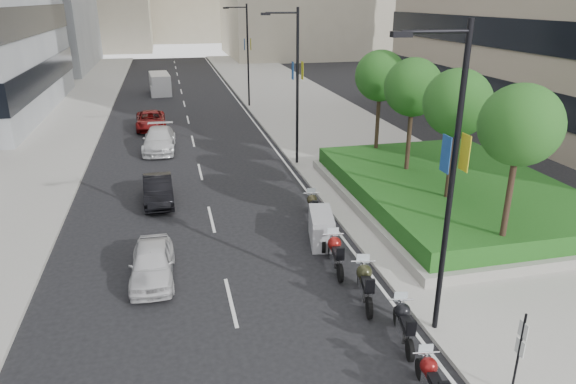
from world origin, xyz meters
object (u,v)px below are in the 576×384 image
object	(u,v)px
motorcycle_2	(404,324)
car_d	(151,120)
lamp_post_2	(246,51)
car_a	(152,263)
motorcycle_3	(365,284)
motorcycle_6	(313,207)
car_b	(158,190)
lamp_post_1	(295,80)
lamp_post_0	(448,173)
motorcycle_1	(431,380)
parking_sign	(519,351)
car_c	(159,140)
delivery_van	(160,85)
motorcycle_5	(321,228)
motorcycle_4	(335,253)

from	to	relation	value
motorcycle_2	car_d	bearing A→B (deg)	26.92
lamp_post_2	car_a	world-z (taller)	lamp_post_2
car_d	lamp_post_2	bearing A→B (deg)	36.05
motorcycle_3	motorcycle_6	size ratio (longest dim) A/B	1.11
car_b	car_d	world-z (taller)	car_d
lamp_post_1	car_d	distance (m)	14.95
lamp_post_0	motorcycle_1	size ratio (longest dim) A/B	4.29
parking_sign	car_c	bearing A→B (deg)	108.79
car_c	delivery_van	distance (m)	21.86
motorcycle_6	delivery_van	xyz separation A→B (m)	(-6.65, 35.03, 0.39)
lamp_post_0	delivery_van	size ratio (longest dim) A/B	1.76
car_a	car_b	xyz separation A→B (m)	(0.20, 7.55, 0.01)
lamp_post_0	parking_sign	xyz separation A→B (m)	(0.66, -3.00, -3.61)
motorcycle_3	motorcycle_5	distance (m)	4.51
motorcycle_5	delivery_van	xyz separation A→B (m)	(-6.32, 37.49, 0.32)
motorcycle_3	motorcycle_5	xyz separation A→B (m)	(-0.15, 4.50, 0.01)
lamp_post_2	car_a	bearing A→B (deg)	-105.27
lamp_post_0	car_c	world-z (taller)	lamp_post_0
car_c	motorcycle_6	bearing A→B (deg)	-59.64
motorcycle_2	car_b	world-z (taller)	car_b
car_a	car_d	distance (m)	23.33
motorcycle_5	lamp_post_2	bearing A→B (deg)	8.28
motorcycle_2	lamp_post_2	bearing A→B (deg)	10.56
car_a	lamp_post_1	bearing A→B (deg)	57.23
car_a	car_d	bearing A→B (deg)	92.65
car_a	lamp_post_0	bearing A→B (deg)	-30.46
lamp_post_0	car_c	bearing A→B (deg)	109.63
parking_sign	delivery_van	size ratio (longest dim) A/B	0.49
motorcycle_2	motorcycle_6	xyz separation A→B (m)	(-0.14, 9.20, -0.01)
parking_sign	motorcycle_1	distance (m)	2.24
lamp_post_1	car_c	distance (m)	10.39
motorcycle_5	motorcycle_1	bearing A→B (deg)	-167.99
lamp_post_1	car_a	xyz separation A→B (m)	(-8.15, -11.87, -4.43)
car_c	car_d	xyz separation A→B (m)	(-0.63, 6.29, -0.06)
lamp_post_2	motorcycle_5	xyz separation A→B (m)	(-1.47, -28.47, -4.41)
lamp_post_2	delivery_van	xyz separation A→B (m)	(-7.79, 9.02, -4.09)
delivery_van	lamp_post_2	bearing A→B (deg)	-53.51
car_a	motorcycle_3	bearing A→B (deg)	-22.70
lamp_post_1	delivery_van	size ratio (longest dim) A/B	1.76
motorcycle_2	car_d	world-z (taller)	car_d
car_c	delivery_van	xyz separation A→B (m)	(0.12, 21.86, 0.26)
motorcycle_2	car_a	xyz separation A→B (m)	(-7.16, 5.35, 0.04)
car_a	motorcycle_2	bearing A→B (deg)	-35.06
lamp_post_0	car_b	distance (m)	15.61
lamp_post_1	motorcycle_2	distance (m)	17.82
motorcycle_1	motorcycle_4	world-z (taller)	motorcycle_4
lamp_post_0	parking_sign	bearing A→B (deg)	-77.67
lamp_post_1	motorcycle_3	bearing A→B (deg)	-95.03
motorcycle_4	car_d	bearing A→B (deg)	22.99
motorcycle_6	car_a	size ratio (longest dim) A/B	0.58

